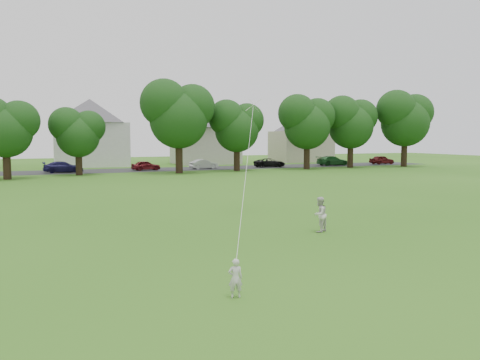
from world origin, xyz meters
name	(u,v)px	position (x,y,z in m)	size (l,w,h in m)	color
ground	(235,260)	(0.00, 0.00, 0.00)	(160.00, 160.00, 0.00)	#2D6016
street	(99,171)	(0.00, 42.00, 0.01)	(90.00, 7.00, 0.01)	#2D2D30
toddler	(235,278)	(-1.29, -3.25, 0.47)	(0.35, 0.23, 0.95)	beige
older_boy	(320,214)	(4.73, 2.68, 0.72)	(0.70, 0.54, 1.43)	silver
kite	(248,158)	(1.45, 2.41, 3.05)	(3.20, 6.19, 13.43)	white
tree_row	(152,116)	(4.97, 35.94, 6.09)	(81.39, 8.48, 10.21)	black
parked_cars	(153,165)	(6.02, 41.00, 0.61)	(72.77, 2.62, 1.30)	black
house_row	(75,128)	(-1.88, 52.00, 5.08)	(77.07, 13.70, 10.50)	beige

